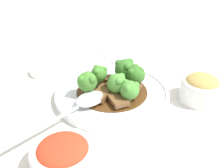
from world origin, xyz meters
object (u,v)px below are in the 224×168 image
beef_strip_2 (116,99)px  serving_spoon (84,102)px  broccoli_floret_3 (117,83)px  broccoli_floret_5 (130,90)px  beef_strip_4 (102,93)px  broccoli_floret_4 (87,82)px  sauce_dish (44,71)px  beef_strip_1 (131,90)px  main_plate (112,93)px  side_bowl_kimchi (63,155)px  beef_strip_3 (106,79)px  broccoli_floret_1 (136,74)px  broccoli_floret_2 (99,73)px  side_bowl_appetizer (201,88)px  broccoli_floret_0 (125,69)px

beef_strip_2 → serving_spoon: serving_spoon is taller
broccoli_floret_3 → broccoli_floret_5: 0.03m
beef_strip_4 → broccoli_floret_4: size_ratio=1.36×
broccoli_floret_5 → sauce_dish: bearing=-139.9°
broccoli_floret_4 → sauce_dish: (-0.16, -0.09, -0.04)m
beef_strip_1 → main_plate: bearing=-121.1°
broccoli_floret_4 → side_bowl_kimchi: 0.19m
main_plate → beef_strip_3: size_ratio=4.13×
beef_strip_3 → broccoli_floret_1: broccoli_floret_1 is taller
broccoli_floret_4 → broccoli_floret_5: broccoli_floret_4 is taller
beef_strip_2 → serving_spoon: size_ratio=0.29×
broccoli_floret_1 → broccoli_floret_2: same height
main_plate → beef_strip_4: 0.03m
main_plate → beef_strip_3: (-0.04, -0.00, 0.01)m
beef_strip_3 → side_bowl_appetizer: side_bowl_appetizer is taller
broccoli_floret_2 → sauce_dish: size_ratio=0.64×
broccoli_floret_5 → sauce_dish: broccoli_floret_5 is taller
beef_strip_2 → broccoli_floret_3: size_ratio=1.31×
beef_strip_2 → main_plate: bearing=177.3°
main_plate → beef_strip_2: size_ratio=4.16×
broccoli_floret_1 → side_bowl_appetizer: size_ratio=0.54×
broccoli_floret_5 → side_bowl_appetizer: broccoli_floret_5 is taller
main_plate → broccoli_floret_0: broccoli_floret_0 is taller
sauce_dish → beef_strip_1: bearing=45.6°
broccoli_floret_2 → broccoli_floret_3: bearing=34.1°
main_plate → side_bowl_appetizer: (0.06, 0.19, 0.02)m
broccoli_floret_3 → beef_strip_1: bearing=81.1°
serving_spoon → sauce_dish: bearing=-159.2°
broccoli_floret_4 → serving_spoon: broccoli_floret_4 is taller
beef_strip_4 → broccoli_floret_2: (-0.04, 0.00, 0.03)m
main_plate → beef_strip_4: (0.02, -0.03, 0.01)m
serving_spoon → side_bowl_appetizer: (0.01, 0.26, 0.00)m
main_plate → broccoli_floret_1: 0.07m
broccoli_floret_2 → broccoli_floret_3: (0.04, 0.03, -0.00)m
main_plate → beef_strip_1: (0.02, 0.04, 0.02)m
beef_strip_1 → broccoli_floret_1: bearing=145.4°
main_plate → broccoli_floret_1: (-0.01, 0.06, 0.04)m
broccoli_floret_4 → sauce_dish: size_ratio=0.66×
broccoli_floret_2 → side_bowl_appetizer: (0.08, 0.21, -0.02)m
broccoli_floret_2 → broccoli_floret_3: size_ratio=1.04×
beef_strip_4 → broccoli_floret_0: size_ratio=1.26×
broccoli_floret_3 → serving_spoon: (0.03, -0.08, -0.02)m
beef_strip_1 → broccoli_floret_5: broccoli_floret_5 is taller
beef_strip_4 → beef_strip_3: bearing=159.9°
beef_strip_4 → broccoli_floret_3: size_ratio=1.46×
main_plate → broccoli_floret_0: (-0.03, 0.04, 0.04)m
broccoli_floret_1 → serving_spoon: 0.14m
beef_strip_2 → beef_strip_1: bearing=118.7°
serving_spoon → beef_strip_2: bearing=89.4°
side_bowl_appetizer → sauce_dish: (-0.21, -0.33, -0.02)m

